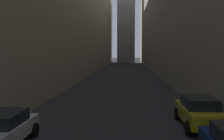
# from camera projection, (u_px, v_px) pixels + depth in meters

# --- Properties ---
(ground_plane) EXTENTS (264.00, 264.00, 0.00)m
(ground_plane) POSITION_uv_depth(u_px,v_px,m) (124.00, 74.00, 45.56)
(ground_plane) COLOR #232326
(building_block_left) EXTENTS (11.85, 108.00, 22.22)m
(building_block_left) POSITION_uv_depth(u_px,v_px,m) (62.00, 13.00, 47.50)
(building_block_left) COLOR gray
(building_block_left) RESTS_ON ground
(building_block_right) EXTENTS (12.97, 108.00, 22.30)m
(building_block_right) POSITION_uv_depth(u_px,v_px,m) (191.00, 11.00, 46.04)
(building_block_right) COLOR gray
(building_block_right) RESTS_ON ground
(parked_car_left_second) EXTENTS (2.07, 4.07, 1.43)m
(parked_car_left_second) POSITION_uv_depth(u_px,v_px,m) (0.00, 129.00, 10.40)
(parked_car_left_second) COLOR #B7B7BC
(parked_car_left_second) RESTS_ON ground
(parked_car_right_third) EXTENTS (1.88, 4.22, 1.56)m
(parked_car_right_third) POSITION_uv_depth(u_px,v_px,m) (199.00, 111.00, 13.28)
(parked_car_right_third) COLOR #A59919
(parked_car_right_third) RESTS_ON ground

